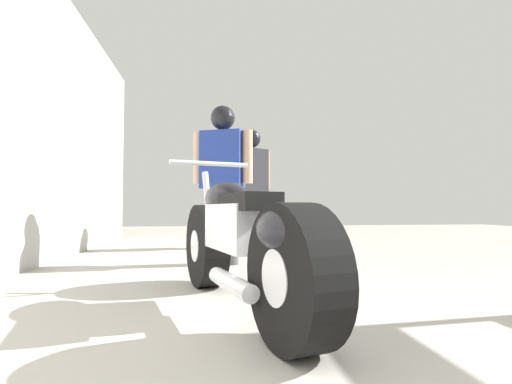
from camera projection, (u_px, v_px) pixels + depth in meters
ground_plane at (304, 270)px, 3.58m from camera, size 17.71×17.71×0.00m
garage_partition_left at (14, 99)px, 3.32m from camera, size 0.08×8.12×3.10m
motorcycle_maroon_cruiser at (240, 242)px, 2.14m from camera, size 0.80×1.97×0.93m
mechanic_in_blue at (252, 177)px, 5.64m from camera, size 0.65×0.45×1.77m
mechanic_with_helmet at (223, 169)px, 3.97m from camera, size 0.65×0.38×1.68m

